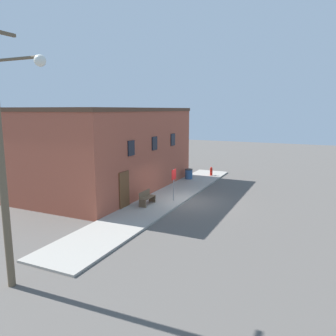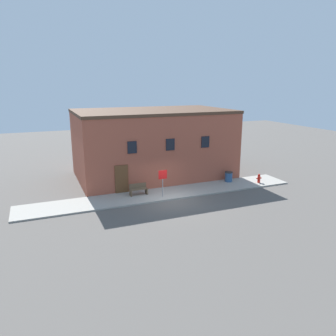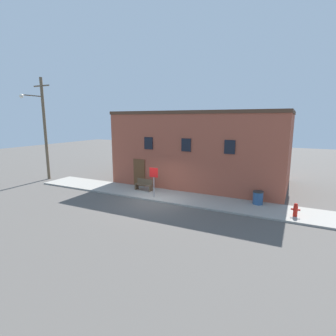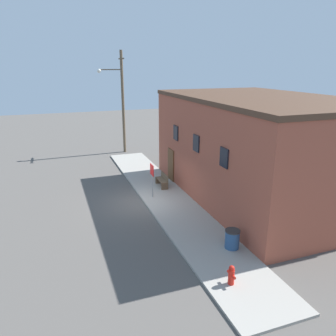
# 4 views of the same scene
# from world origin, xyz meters

# --- Properties ---
(ground_plane) EXTENTS (80.00, 80.00, 0.00)m
(ground_plane) POSITION_xyz_m (0.00, 0.00, 0.00)
(ground_plane) COLOR #56514C
(sidewalk) EXTENTS (20.81, 2.74, 0.10)m
(sidewalk) POSITION_xyz_m (0.00, 1.37, 0.05)
(sidewalk) COLOR #9E998E
(sidewalk) RESTS_ON ground
(brick_building) EXTENTS (13.10, 7.95, 5.83)m
(brick_building) POSITION_xyz_m (1.06, 6.65, 2.92)
(brick_building) COLOR #9E4C38
(brick_building) RESTS_ON ground
(fire_hydrant) EXTENTS (0.46, 0.22, 0.73)m
(fire_hydrant) POSITION_xyz_m (8.18, 0.89, 0.47)
(fire_hydrant) COLOR red
(fire_hydrant) RESTS_ON sidewalk
(stop_sign) EXTENTS (0.63, 0.06, 1.97)m
(stop_sign) POSITION_xyz_m (-0.38, 0.65, 1.47)
(stop_sign) COLOR gray
(stop_sign) RESTS_ON sidewalk
(bench) EXTENTS (1.29, 0.44, 0.83)m
(bench) POSITION_xyz_m (-1.86, 1.77, 0.50)
(bench) COLOR brown
(bench) RESTS_ON sidewalk
(trash_bin) EXTENTS (0.63, 0.63, 0.81)m
(trash_bin) POSITION_xyz_m (6.08, 2.15, 0.51)
(trash_bin) COLOR #2D517F
(trash_bin) RESTS_ON sidewalk
(utility_pole) EXTENTS (1.80, 2.16, 8.67)m
(utility_pole) POSITION_xyz_m (-11.63, 1.40, 4.67)
(utility_pole) COLOR brown
(utility_pole) RESTS_ON ground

